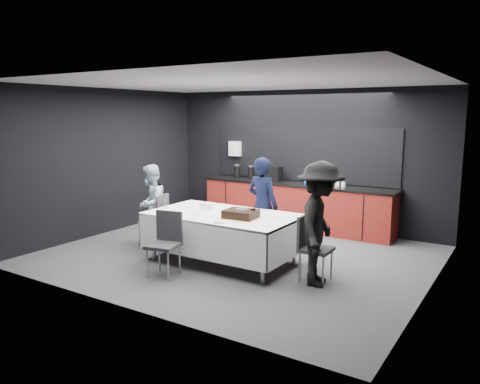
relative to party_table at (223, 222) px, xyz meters
The scene contains 18 objects.
ground 0.76m from the party_table, 90.00° to the left, with size 6.00×6.00×0.00m, color #434348.
room_shell 1.28m from the party_table, 90.00° to the left, with size 6.04×5.04×2.82m.
kitchenette 2.62m from the party_table, 90.35° to the left, with size 4.10×0.64×2.05m.
party_table is the anchor object (origin of this frame).
cake_assembly 0.47m from the party_table, 16.91° to the right, with size 0.53×0.45×0.16m.
plate_stack 0.50m from the party_table, 160.62° to the left, with size 0.21×0.21×0.10m, color white.
loose_plate_near 0.42m from the party_table, 133.02° to the right, with size 0.19×0.19×0.01m, color white.
loose_plate_right_a 0.87m from the party_table, ahead, with size 0.22×0.22×0.01m, color white.
loose_plate_right_b 1.02m from the party_table, 17.12° to the right, with size 0.19×0.19×0.01m, color white.
loose_plate_far 0.51m from the party_table, 90.49° to the left, with size 0.22×0.22×0.01m, color white.
fork_pile 0.65m from the party_table, 59.66° to the right, with size 0.15×0.10×0.02m, color white.
champagne_flute 1.08m from the party_table, behind, with size 0.06×0.06×0.22m.
chair_left 1.47m from the party_table, behind, with size 0.51×0.51×0.92m.
chair_right 1.50m from the party_table, ahead, with size 0.43×0.43×0.92m.
chair_near 1.00m from the party_table, 112.16° to the right, with size 0.49×0.49×0.92m.
person_center 0.83m from the party_table, 69.83° to the left, with size 0.59×0.39×1.62m, color black.
person_left 1.74m from the party_table, behind, with size 0.69×0.54×1.43m, color #A9C0D5.
person_right 1.68m from the party_table, ahead, with size 1.10×0.63×1.70m, color black.
Camera 1 is at (4.04, -6.28, 2.32)m, focal length 35.00 mm.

